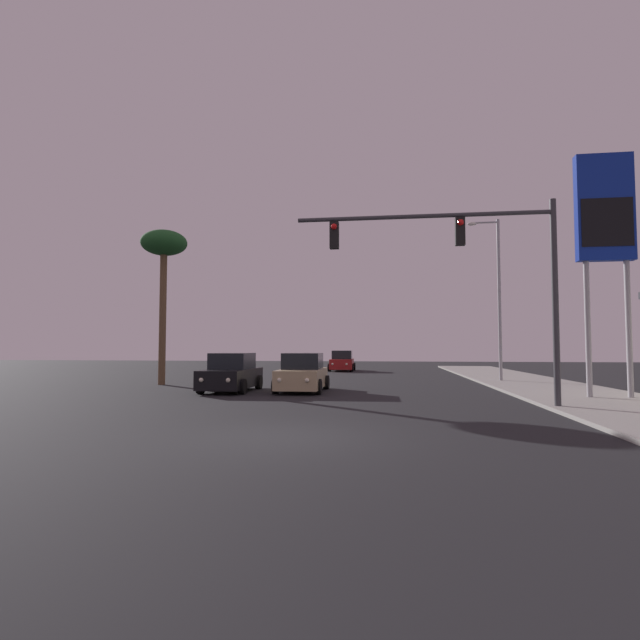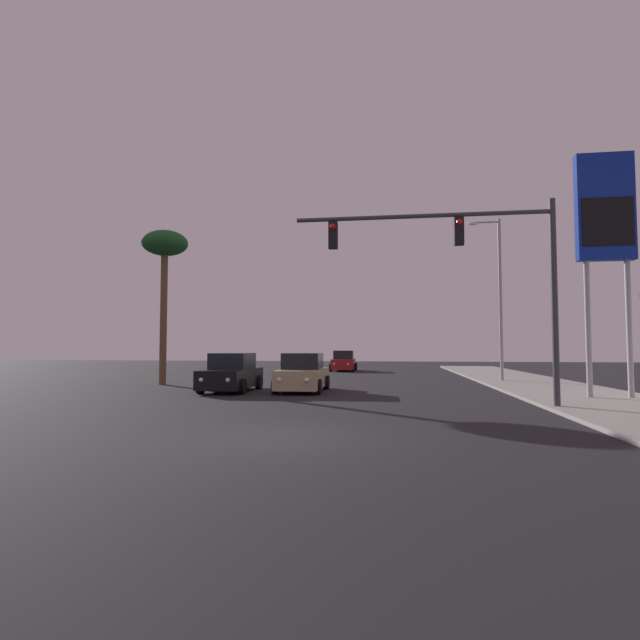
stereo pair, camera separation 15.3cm
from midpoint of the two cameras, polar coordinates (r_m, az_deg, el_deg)
name	(u,v)px [view 1 (the left image)]	position (r m, az deg, el deg)	size (l,w,h in m)	color
ground_plane	(288,437)	(11.02, -4.05, -13.20)	(120.00, 120.00, 0.00)	black
sidewalk_right	(580,396)	(21.95, 27.40, -7.69)	(5.00, 60.00, 0.12)	gray
car_tan	(302,374)	(22.05, -2.22, -6.19)	(2.04, 4.33, 1.68)	tan
car_black	(232,374)	(22.47, -10.27, -6.08)	(2.04, 4.31, 1.68)	black
car_red	(342,362)	(41.54, 2.43, -4.78)	(2.04, 4.34, 1.68)	maroon
traffic_light_mast	(475,259)	(16.86, 17.01, 6.72)	(8.29, 0.36, 6.50)	#38383D
street_lamp	(497,290)	(29.51, 19.41, 3.22)	(1.74, 0.24, 9.00)	#99999E
gas_station_sign	(605,221)	(21.55, 29.59, 9.83)	(2.00, 0.42, 9.00)	#99999E
palm_tree_near	(164,251)	(27.76, -17.57, 7.56)	(2.40, 2.40, 8.10)	brown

